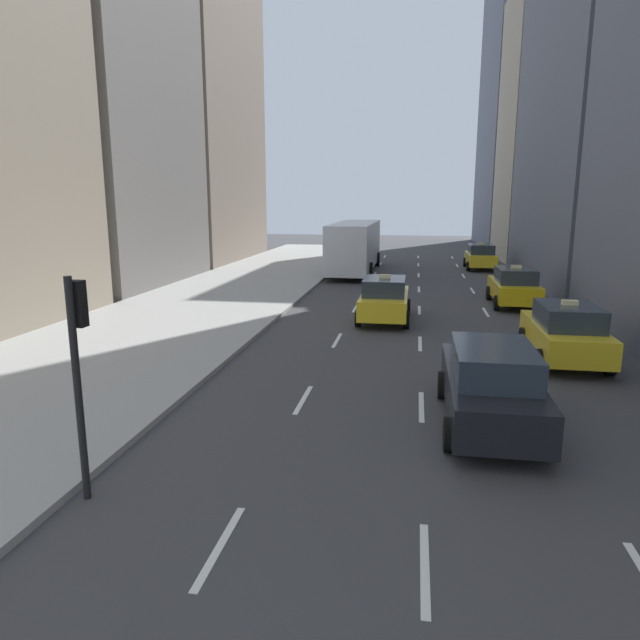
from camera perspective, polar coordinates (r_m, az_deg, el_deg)
name	(u,v)px	position (r m, az deg, el deg)	size (l,w,h in m)	color
sidewalk_left	(217,299)	(27.79, -10.31, 2.13)	(8.00, 66.00, 0.15)	#9E9E99
lane_markings	(420,325)	(22.27, 9.93, -0.45)	(5.72, 56.00, 0.01)	white
taxi_lead	(514,286)	(27.21, 18.84, 3.19)	(2.02, 4.40, 1.87)	yellow
taxi_second	(384,299)	(22.67, 6.47, 2.12)	(2.02, 4.40, 1.87)	yellow
taxi_third	(481,257)	(41.08, 15.76, 6.13)	(2.02, 4.40, 1.87)	yellow
taxi_fourth	(565,332)	(18.35, 23.32, -1.11)	(2.02, 4.40, 1.87)	yellow
sedan_black_near	(491,385)	(12.57, 16.72, -6.20)	(2.02, 4.83, 1.79)	black
city_bus	(355,245)	(38.16, 3.53, 7.51)	(2.80, 11.61, 3.25)	silver
traffic_light_pole	(78,352)	(9.56, -23.05, -2.96)	(0.24, 0.42, 3.60)	black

